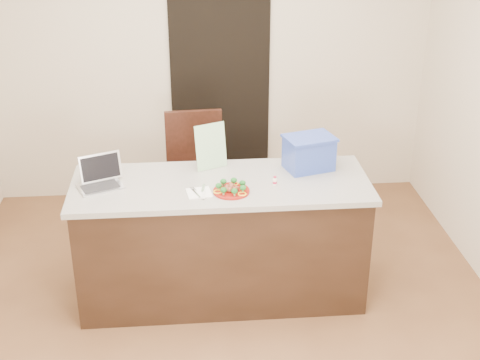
{
  "coord_description": "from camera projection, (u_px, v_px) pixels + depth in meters",
  "views": [
    {
      "loc": [
        -0.22,
        -3.89,
        2.92
      ],
      "look_at": [
        0.13,
        0.2,
        0.96
      ],
      "focal_mm": 50.0,
      "sensor_mm": 36.0,
      "label": 1
    }
  ],
  "objects": [
    {
      "name": "napkin",
      "position": [
        199.0,
        193.0,
        4.45
      ],
      "size": [
        0.18,
        0.18,
        0.01
      ],
      "primitive_type": "cube",
      "rotation": [
        0.0,
        0.0,
        0.15
      ],
      "color": "white",
      "rests_on": "island"
    },
    {
      "name": "room_shell",
      "position": [
        222.0,
        97.0,
        4.07
      ],
      "size": [
        4.0,
        4.0,
        4.0
      ],
      "color": "white",
      "rests_on": "ground"
    },
    {
      "name": "fork",
      "position": [
        196.0,
        191.0,
        4.45
      ],
      "size": [
        0.06,
        0.16,
        0.0
      ],
      "rotation": [
        0.0,
        0.0,
        0.37
      ],
      "color": "silver",
      "rests_on": "napkin"
    },
    {
      "name": "meatballs",
      "position": [
        231.0,
        188.0,
        4.45
      ],
      "size": [
        0.1,
        0.1,
        0.04
      ],
      "color": "brown",
      "rests_on": "plate"
    },
    {
      "name": "doorway",
      "position": [
        220.0,
        93.0,
        6.13
      ],
      "size": [
        0.9,
        0.02,
        2.0
      ],
      "primitive_type": "cube",
      "color": "black",
      "rests_on": "ground"
    },
    {
      "name": "ground",
      "position": [
        225.0,
        313.0,
        4.77
      ],
      "size": [
        4.0,
        4.0,
        0.0
      ],
      "primitive_type": "plane",
      "color": "brown",
      "rests_on": "ground"
    },
    {
      "name": "blue_box",
      "position": [
        309.0,
        153.0,
        4.75
      ],
      "size": [
        0.4,
        0.33,
        0.25
      ],
      "rotation": [
        0.0,
        0.0,
        0.28
      ],
      "color": "#2C44A1",
      "rests_on": "island"
    },
    {
      "name": "yogurt_bottle",
      "position": [
        275.0,
        181.0,
        4.55
      ],
      "size": [
        0.03,
        0.03,
        0.06
      ],
      "rotation": [
        0.0,
        0.0,
        0.33
      ],
      "color": "white",
      "rests_on": "island"
    },
    {
      "name": "knife",
      "position": [
        204.0,
        193.0,
        4.43
      ],
      "size": [
        0.03,
        0.22,
        0.01
      ],
      "rotation": [
        0.0,
        0.0,
        -0.12
      ],
      "color": "silver",
      "rests_on": "napkin"
    },
    {
      "name": "leaflet",
      "position": [
        211.0,
        146.0,
        4.75
      ],
      "size": [
        0.23,
        0.14,
        0.33
      ],
      "primitive_type": "cube",
      "rotation": [
        -0.14,
        0.0,
        0.4
      ],
      "color": "white",
      "rests_on": "island"
    },
    {
      "name": "plate",
      "position": [
        231.0,
        191.0,
        4.46
      ],
      "size": [
        0.25,
        0.25,
        0.02
      ],
      "rotation": [
        0.0,
        0.0,
        -0.42
      ],
      "color": "maroon",
      "rests_on": "island"
    },
    {
      "name": "laptop",
      "position": [
        100.0,
        177.0,
        4.54
      ],
      "size": [
        0.34,
        0.33,
        0.2
      ],
      "rotation": [
        0.0,
        0.0,
        0.39
      ],
      "color": "silver",
      "rests_on": "island"
    },
    {
      "name": "chair",
      "position": [
        195.0,
        168.0,
        5.57
      ],
      "size": [
        0.5,
        0.5,
        1.07
      ],
      "rotation": [
        0.0,
        0.0,
        0.05
      ],
      "color": "#361810",
      "rests_on": "ground"
    },
    {
      "name": "broccoli",
      "position": [
        231.0,
        186.0,
        4.44
      ],
      "size": [
        0.2,
        0.21,
        0.04
      ],
      "color": "#134919",
      "rests_on": "plate"
    },
    {
      "name": "island",
      "position": [
        222.0,
        240.0,
        4.8
      ],
      "size": [
        2.06,
        0.76,
        0.92
      ],
      "color": "black",
      "rests_on": "ground"
    },
    {
      "name": "pepper_rings",
      "position": [
        231.0,
        190.0,
        4.45
      ],
      "size": [
        0.22,
        0.22,
        0.01
      ],
      "color": "yellow",
      "rests_on": "plate"
    }
  ]
}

